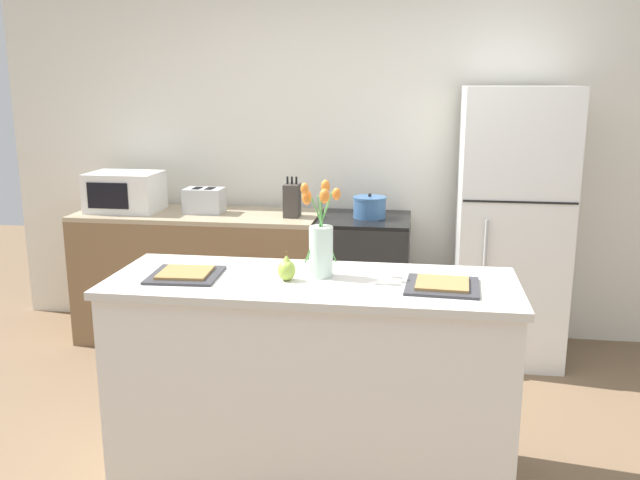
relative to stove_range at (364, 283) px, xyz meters
name	(u,v)px	position (x,y,z in m)	size (l,w,h in m)	color
ground_plane	(312,472)	(-0.10, -1.60, -0.46)	(10.00, 10.00, 0.00)	brown
back_wall	(356,146)	(-0.10, 0.40, 0.89)	(5.20, 0.08, 2.70)	silver
kitchen_island	(312,379)	(-0.10, -1.60, 0.02)	(1.80, 0.66, 0.95)	silver
back_counter	(200,276)	(-1.16, 0.00, 0.00)	(1.68, 0.60, 0.91)	brown
stove_range	(364,283)	(0.00, 0.00, 0.00)	(0.60, 0.61, 0.91)	black
refrigerator	(511,226)	(0.95, 0.00, 0.43)	(0.68, 0.67, 1.77)	white
flower_vase	(321,242)	(-0.07, -1.54, 0.65)	(0.18, 0.16, 0.43)	silver
pear_figurine	(287,269)	(-0.20, -1.63, 0.54)	(0.08, 0.08, 0.13)	#9EBC47
plate_setting_left	(185,274)	(-0.67, -1.64, 0.50)	(0.32, 0.32, 0.02)	#333338
plate_setting_right	(442,285)	(0.47, -1.64, 0.50)	(0.32, 0.32, 0.02)	#333338
toaster	(204,201)	(-1.11, 0.01, 0.54)	(0.28, 0.18, 0.17)	#B7BABC
cooking_pot	(370,207)	(0.03, 0.00, 0.53)	(0.22, 0.22, 0.17)	#386093
microwave	(125,192)	(-1.68, 0.00, 0.59)	(0.48, 0.37, 0.27)	white
knife_block	(292,200)	(-0.49, -0.04, 0.57)	(0.10, 0.14, 0.27)	#3D3833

